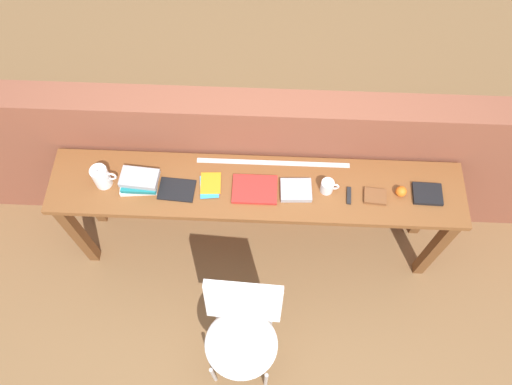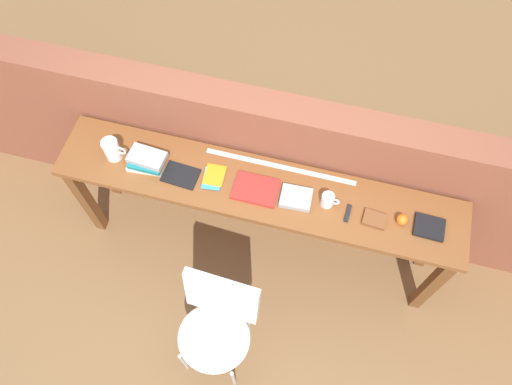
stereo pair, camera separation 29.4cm
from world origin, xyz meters
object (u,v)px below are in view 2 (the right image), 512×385
book_repair_rightmost (429,227)px  pamphlet_pile_colourful (214,176)px  book_stack_leftmost (147,160)px  multitool_folded (348,213)px  book_open_centre (256,189)px  magazine_cycling (181,175)px  pitcher_white (112,149)px  chair_white_moulded (217,324)px  sports_ball_small (402,219)px  mug (328,200)px  leather_journal_brown (374,219)px

book_repair_rightmost → pamphlet_pile_colourful: bearing=-179.0°
book_stack_leftmost → multitool_folded: size_ratio=2.21×
book_open_centre → magazine_cycling: bearing=-177.8°
pitcher_white → book_repair_rightmost: size_ratio=1.07×
magazine_cycling → book_repair_rightmost: 1.49m
book_stack_leftmost → book_repair_rightmost: bearing=0.1°
pitcher_white → chair_white_moulded: bearing=-41.4°
book_stack_leftmost → pamphlet_pile_colourful: 0.42m
book_repair_rightmost → sports_ball_small: bearing=-178.3°
mug → leather_journal_brown: mug is taller
pamphlet_pile_colourful → sports_ball_small: 1.13m
pitcher_white → sports_ball_small: size_ratio=2.83×
book_stack_leftmost → magazine_cycling: book_stack_leftmost is taller
mug → leather_journal_brown: bearing=-7.5°
book_stack_leftmost → book_open_centre: (0.68, -0.01, -0.04)m
chair_white_moulded → multitool_folded: 1.01m
book_stack_leftmost → book_repair_rightmost: (1.71, 0.00, -0.03)m
mug → multitool_folded: 0.14m
magazine_cycling → mug: (0.89, 0.04, 0.04)m
pitcher_white → mug: 1.33m
book_stack_leftmost → sports_ball_small: 1.55m
multitool_folded → magazine_cycling: bearing=-179.9°
mug → sports_ball_small: mug is taller
multitool_folded → leather_journal_brown: leather_journal_brown is taller
chair_white_moulded → leather_journal_brown: bearing=43.9°
pamphlet_pile_colourful → pitcher_white: bearing=-178.9°
mug → pitcher_white: bearing=-179.6°
pitcher_white → book_open_centre: 0.90m
sports_ball_small → book_repair_rightmost: 0.16m
pitcher_white → magazine_cycling: bearing=-3.9°
pitcher_white → multitool_folded: (1.46, -0.03, -0.07)m
book_repair_rightmost → pitcher_white: bearing=-178.5°
book_stack_leftmost → book_open_centre: size_ratio=0.91×
book_stack_leftmost → leather_journal_brown: book_stack_leftmost is taller
pitcher_white → multitool_folded: bearing=-1.1°
book_stack_leftmost → multitool_folded: (1.24, -0.03, -0.04)m
leather_journal_brown → pitcher_white: bearing=-176.8°
multitool_folded → book_repair_rightmost: 0.47m
book_stack_leftmost → book_open_centre: 0.68m
magazine_cycling → sports_ball_small: sports_ball_small is taller
magazine_cycling → book_open_centre: book_open_centre is taller
chair_white_moulded → leather_journal_brown: 1.11m
multitool_folded → leather_journal_brown: (0.15, -0.00, 0.00)m
book_open_centre → book_repair_rightmost: size_ratio=1.56×
book_stack_leftmost → sports_ball_small: size_ratio=3.74×
book_repair_rightmost → mug: bearing=-179.3°
chair_white_moulded → mug: mug is taller
pitcher_white → book_open_centre: bearing=-0.7°
magazine_cycling → book_repair_rightmost: book_repair_rightmost is taller
book_open_centre → multitool_folded: bearing=-1.9°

